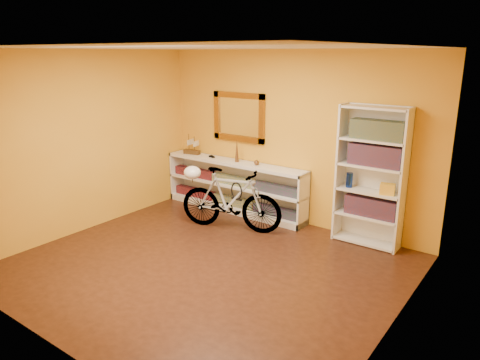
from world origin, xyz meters
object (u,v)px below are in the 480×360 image
Objects in this scene: helmet at (192,173)px; bookcase at (371,177)px; bicycle at (231,199)px; console_unit at (234,186)px.

bookcase is at bearing 20.09° from helmet.
helmet is at bearing -159.91° from bookcase.
console_unit is at bearing 16.41° from bicycle.
bookcase is 2.00m from bicycle.
bicycle reaches higher than helmet.
console_unit is 1.37× the size of bookcase.
console_unit is 0.95m from helmet.
bicycle is at bearing 16.56° from helmet.
bookcase reaches higher than console_unit.
bookcase is at bearing 0.64° from console_unit.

